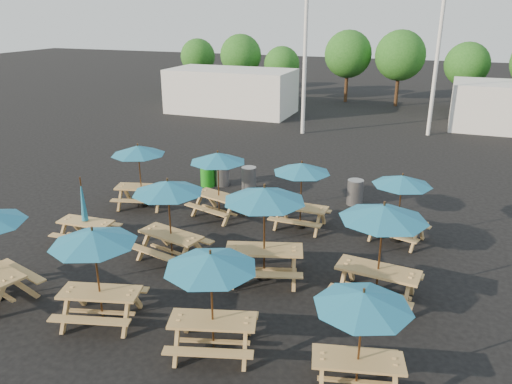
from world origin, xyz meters
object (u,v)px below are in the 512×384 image
at_px(picnic_unit_3, 94,243).
at_px(picnic_unit_8, 302,172).
at_px(picnic_unit_6, 211,268).
at_px(waste_bin_3, 355,192).
at_px(waste_bin_2, 249,179).
at_px(picnic_unit_2, 138,154).
at_px(waste_bin_1, 222,174).
at_px(picnic_unit_11, 402,185).
at_px(picnic_unit_1, 85,216).
at_px(picnic_unit_9, 363,306).
at_px(picnic_unit_10, 383,219).
at_px(picnic_unit_5, 218,162).
at_px(picnic_unit_4, 168,192).
at_px(picnic_unit_7, 264,201).
at_px(waste_bin_0, 208,175).

xyz_separation_m(picnic_unit_3, picnic_unit_8, (2.68, 6.36, -0.06)).
relative_size(picnic_unit_6, waste_bin_3, 2.53).
relative_size(picnic_unit_3, waste_bin_2, 2.51).
distance_m(picnic_unit_2, waste_bin_1, 3.72).
height_order(picnic_unit_11, waste_bin_3, picnic_unit_11).
relative_size(picnic_unit_1, picnic_unit_9, 0.98).
xyz_separation_m(picnic_unit_10, waste_bin_2, (-5.59, 6.00, -1.62)).
bearing_deg(waste_bin_2, waste_bin_1, 173.97).
xyz_separation_m(picnic_unit_2, waste_bin_2, (2.85, 2.86, -1.43)).
height_order(picnic_unit_2, picnic_unit_5, picnic_unit_5).
bearing_deg(picnic_unit_2, picnic_unit_9, -51.51).
bearing_deg(picnic_unit_4, waste_bin_2, 103.22).
relative_size(picnic_unit_1, waste_bin_1, 2.27).
relative_size(picnic_unit_7, picnic_unit_8, 1.20).
height_order(picnic_unit_5, picnic_unit_8, picnic_unit_5).
height_order(picnic_unit_1, waste_bin_2, picnic_unit_1).
height_order(picnic_unit_1, picnic_unit_2, picnic_unit_2).
bearing_deg(picnic_unit_4, picnic_unit_5, 103.53).
distance_m(picnic_unit_7, picnic_unit_9, 4.35).
bearing_deg(waste_bin_3, picnic_unit_6, -97.58).
bearing_deg(waste_bin_3, waste_bin_0, -179.36).
distance_m(picnic_unit_11, waste_bin_2, 6.39).
relative_size(picnic_unit_1, picnic_unit_8, 0.95).
height_order(picnic_unit_4, waste_bin_0, picnic_unit_4).
bearing_deg(waste_bin_2, picnic_unit_7, -65.11).
bearing_deg(picnic_unit_3, waste_bin_0, 85.97).
bearing_deg(picnic_unit_11, waste_bin_1, 173.24).
xyz_separation_m(picnic_unit_1, waste_bin_0, (1.12, 5.76, -0.39)).
relative_size(picnic_unit_5, picnic_unit_10, 0.93).
distance_m(picnic_unit_3, picnic_unit_10, 6.27).
bearing_deg(picnic_unit_5, picnic_unit_10, -14.33).
xyz_separation_m(waste_bin_0, waste_bin_2, (1.66, 0.13, 0.00)).
height_order(picnic_unit_8, waste_bin_1, picnic_unit_8).
distance_m(picnic_unit_1, picnic_unit_5, 4.35).
bearing_deg(picnic_unit_8, picnic_unit_1, -148.19).
bearing_deg(waste_bin_1, picnic_unit_3, -82.17).
bearing_deg(picnic_unit_1, picnic_unit_2, 87.91).
xyz_separation_m(picnic_unit_8, picnic_unit_11, (2.94, 0.08, -0.06)).
xyz_separation_m(picnic_unit_1, picnic_unit_2, (-0.08, 3.03, 1.04)).
distance_m(picnic_unit_10, waste_bin_1, 9.26).
distance_m(picnic_unit_10, picnic_unit_11, 3.45).
height_order(picnic_unit_5, waste_bin_3, picnic_unit_5).
relative_size(picnic_unit_9, waste_bin_3, 2.31).
height_order(picnic_unit_4, picnic_unit_5, picnic_unit_4).
relative_size(picnic_unit_10, picnic_unit_11, 1.16).
distance_m(picnic_unit_6, picnic_unit_7, 3.09).
relative_size(picnic_unit_2, waste_bin_3, 2.50).
height_order(picnic_unit_1, waste_bin_0, picnic_unit_1).
bearing_deg(picnic_unit_4, picnic_unit_7, 11.31).
distance_m(picnic_unit_1, picnic_unit_2, 3.21).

